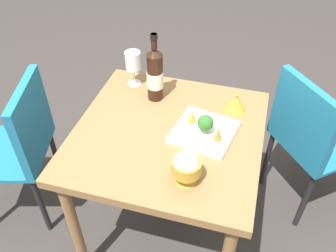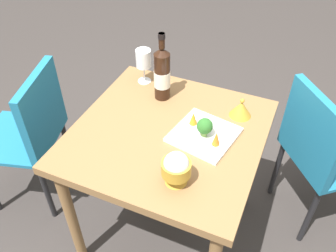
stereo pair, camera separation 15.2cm
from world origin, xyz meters
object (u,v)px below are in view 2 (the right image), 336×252
Objects in this scene: wine_bottle at (162,74)px; carrot_garnish_left at (193,118)px; chair_by_wall at (34,127)px; broccoli_floret at (205,126)px; chair_near_window at (318,148)px; rice_bowl at (176,168)px; rice_bowl_lid at (241,109)px; carrot_garnish_right at (216,138)px; wine_glass at (143,59)px; serving_plate at (204,135)px.

carrot_garnish_left is at bearing -34.46° from wine_bottle.
chair_by_wall is 0.95m from broccoli_floret.
chair_near_window is 1.46m from chair_by_wall.
rice_bowl is at bearing -80.90° from carrot_garnish_left.
chair_near_window is 2.55× the size of wine_bottle.
rice_bowl_lid reaches higher than carrot_garnish_right.
rice_bowl is 1.65× the size of broccoli_floret.
wine_glass is 0.43m from carrot_garnish_left.
rice_bowl_lid is 0.23m from broccoli_floret.
rice_bowl reaches higher than carrot_garnish_left.
serving_plate is at bearing -31.61° from carrot_garnish_left.
carrot_garnish_right is at bearing -103.97° from chair_by_wall.
rice_bowl is 0.27m from broccoli_floret.
rice_bowl reaches higher than carrot_garnish_right.
wine_glass is at bearing 172.02° from rice_bowl_lid.
serving_plate is (0.01, 0.28, -0.07)m from rice_bowl.
rice_bowl is at bearing -104.11° from rice_bowl_lid.
chair_by_wall is 4.75× the size of wine_glass.
chair_near_window is 4.75× the size of wine_glass.
wine_bottle is at bearing -178.31° from rice_bowl_lid.
wine_glass is (-0.90, -0.09, 0.34)m from chair_near_window.
broccoli_floret is at bearing 86.18° from rice_bowl.
carrot_garnish_left is 0.16m from carrot_garnish_right.
wine_glass is at bearing 146.97° from serving_plate.
carrot_garnish_left is at bearing 148.39° from serving_plate.
broccoli_floret is (-0.48, -0.37, 0.27)m from chair_near_window.
rice_bowl_lid is 1.17× the size of broccoli_floret.
carrot_garnish_left is at bearing 142.62° from broccoli_floret.
wine_glass reaches higher than rice_bowl_lid.
serving_plate is 0.06m from broccoli_floret.
carrot_garnish_left is at bearing -137.35° from rice_bowl_lid.
serving_plate is 4.74× the size of carrot_garnish_left.
carrot_garnish_right is at bearing -33.18° from carrot_garnish_left.
carrot_garnish_right is (-0.42, -0.41, 0.26)m from chair_near_window.
carrot_garnish_left is (0.21, -0.15, -0.09)m from wine_bottle.
chair_near_window is 2.91× the size of serving_plate.
carrot_garnish_left reaches higher than serving_plate.
chair_near_window is 1.00× the size of chair_by_wall.
rice_bowl is at bearing -118.54° from chair_by_wall.
wine_glass is at bearing 146.01° from broccoli_floret.
chair_near_window is 13.77× the size of carrot_garnish_left.
rice_bowl_lid is (-0.38, -0.17, 0.25)m from chair_near_window.
serving_plate is 0.09m from carrot_garnish_left.
wine_bottle is 0.27m from carrot_garnish_left.
carrot_garnish_right is (-0.04, -0.24, 0.01)m from rice_bowl_lid.
carrot_garnish_right is at bearing -99.42° from rice_bowl_lid.
wine_bottle is 0.39m from rice_bowl_lid.
wine_bottle is at bearing -31.43° from wine_glass.
wine_glass is 0.61× the size of serving_plate.
broccoli_floret is 0.09m from carrot_garnish_left.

